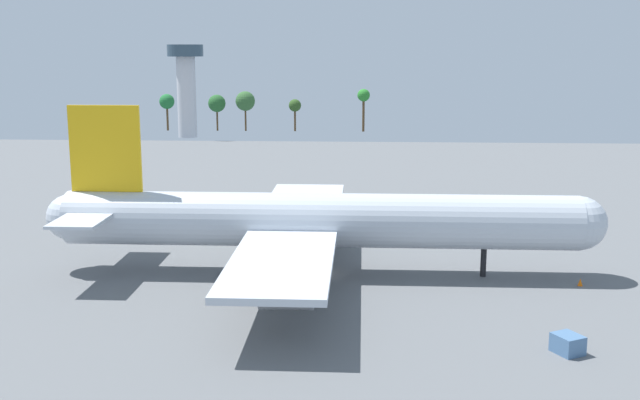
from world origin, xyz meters
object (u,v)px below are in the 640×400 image
Objects in this scene: catering_truck at (122,210)px; safety_cone_nose at (580,282)px; control_tower at (186,81)px; cargo_airplane at (318,221)px; cargo_container_aft at (568,344)px.

catering_truck is 72.53m from safety_cone_nose.
control_tower reaches higher than safety_cone_nose.
control_tower is (-48.38, 144.10, 10.40)m from cargo_airplane.
cargo_airplane is 79.44× the size of safety_cone_nose.
catering_truck is 4.92× the size of safety_cone_nose.
catering_truck is (-33.63, 30.45, -5.42)m from cargo_airplane.
safety_cone_nose is at bearing 71.97° from cargo_container_aft.
cargo_container_aft is at bearing -44.78° from cargo_airplane.
control_tower reaches higher than cargo_container_aft.
safety_cone_nose is (64.24, -33.66, -0.75)m from catering_truck.
catering_truck is at bearing 136.72° from cargo_container_aft.
cargo_airplane reaches higher than cargo_container_aft.
safety_cone_nose is (6.68, 20.54, -0.44)m from cargo_container_aft.
control_tower reaches higher than cargo_airplane.
cargo_airplane is 152.36m from control_tower.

